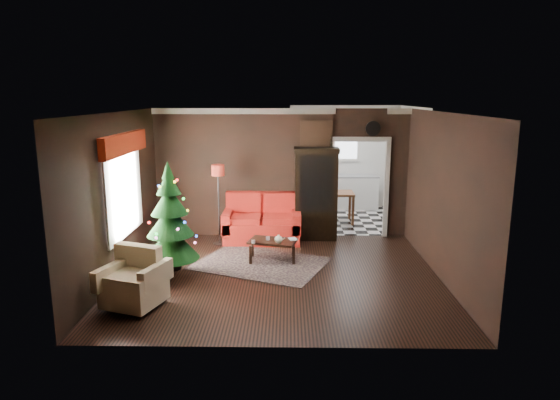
{
  "coord_description": "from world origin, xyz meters",
  "views": [
    {
      "loc": [
        0.15,
        -8.1,
        3.08
      ],
      "look_at": [
        0.0,
        0.9,
        1.15
      ],
      "focal_mm": 31.55,
      "sensor_mm": 36.0,
      "label": 1
    }
  ],
  "objects_px": {
    "floor_lamp": "(219,205)",
    "wall_clock": "(373,128)",
    "curio_cabinet": "(316,196)",
    "christmas_tree": "(170,218)",
    "armchair": "(133,277)",
    "kitchen_table": "(339,207)",
    "coffee_table": "(273,250)",
    "teapot": "(278,239)",
    "loveseat": "(262,218)"
  },
  "relations": [
    {
      "from": "armchair",
      "to": "kitchen_table",
      "type": "bearing_deg",
      "value": 74.03
    },
    {
      "from": "floor_lamp",
      "to": "kitchen_table",
      "type": "relative_size",
      "value": 2.26
    },
    {
      "from": "loveseat",
      "to": "coffee_table",
      "type": "height_order",
      "value": "loveseat"
    },
    {
      "from": "curio_cabinet",
      "to": "wall_clock",
      "type": "bearing_deg",
      "value": 8.53
    },
    {
      "from": "loveseat",
      "to": "curio_cabinet",
      "type": "relative_size",
      "value": 0.89
    },
    {
      "from": "floor_lamp",
      "to": "armchair",
      "type": "bearing_deg",
      "value": -104.57
    },
    {
      "from": "coffee_table",
      "to": "kitchen_table",
      "type": "relative_size",
      "value": 1.15
    },
    {
      "from": "curio_cabinet",
      "to": "wall_clock",
      "type": "relative_size",
      "value": 5.94
    },
    {
      "from": "loveseat",
      "to": "kitchen_table",
      "type": "height_order",
      "value": "loveseat"
    },
    {
      "from": "floor_lamp",
      "to": "wall_clock",
      "type": "height_order",
      "value": "wall_clock"
    },
    {
      "from": "armchair",
      "to": "kitchen_table",
      "type": "height_order",
      "value": "armchair"
    },
    {
      "from": "christmas_tree",
      "to": "armchair",
      "type": "height_order",
      "value": "christmas_tree"
    },
    {
      "from": "floor_lamp",
      "to": "coffee_table",
      "type": "xyz_separation_m",
      "value": [
        1.15,
        -1.07,
        -0.62
      ]
    },
    {
      "from": "loveseat",
      "to": "floor_lamp",
      "type": "height_order",
      "value": "floor_lamp"
    },
    {
      "from": "loveseat",
      "to": "armchair",
      "type": "distance_m",
      "value": 3.79
    },
    {
      "from": "loveseat",
      "to": "curio_cabinet",
      "type": "bearing_deg",
      "value": 10.83
    },
    {
      "from": "coffee_table",
      "to": "curio_cabinet",
      "type": "bearing_deg",
      "value": 59.14
    },
    {
      "from": "floor_lamp",
      "to": "teapot",
      "type": "bearing_deg",
      "value": -45.23
    },
    {
      "from": "curio_cabinet",
      "to": "christmas_tree",
      "type": "relative_size",
      "value": 1.05
    },
    {
      "from": "floor_lamp",
      "to": "coffee_table",
      "type": "relative_size",
      "value": 1.96
    },
    {
      "from": "armchair",
      "to": "coffee_table",
      "type": "relative_size",
      "value": 0.93
    },
    {
      "from": "curio_cabinet",
      "to": "coffee_table",
      "type": "bearing_deg",
      "value": -120.86
    },
    {
      "from": "curio_cabinet",
      "to": "kitchen_table",
      "type": "height_order",
      "value": "curio_cabinet"
    },
    {
      "from": "teapot",
      "to": "floor_lamp",
      "type": "bearing_deg",
      "value": 134.77
    },
    {
      "from": "armchair",
      "to": "kitchen_table",
      "type": "distance_m",
      "value": 6.13
    },
    {
      "from": "coffee_table",
      "to": "wall_clock",
      "type": "xyz_separation_m",
      "value": [
        2.09,
        1.67,
        2.17
      ]
    },
    {
      "from": "wall_clock",
      "to": "christmas_tree",
      "type": "bearing_deg",
      "value": -146.03
    },
    {
      "from": "christmas_tree",
      "to": "coffee_table",
      "type": "relative_size",
      "value": 2.09
    },
    {
      "from": "christmas_tree",
      "to": "armchair",
      "type": "distance_m",
      "value": 1.39
    },
    {
      "from": "teapot",
      "to": "christmas_tree",
      "type": "bearing_deg",
      "value": -159.6
    },
    {
      "from": "armchair",
      "to": "floor_lamp",
      "type": "bearing_deg",
      "value": 94.42
    },
    {
      "from": "curio_cabinet",
      "to": "wall_clock",
      "type": "xyz_separation_m",
      "value": [
        1.2,
        0.18,
        1.43
      ]
    },
    {
      "from": "coffee_table",
      "to": "wall_clock",
      "type": "height_order",
      "value": "wall_clock"
    },
    {
      "from": "christmas_tree",
      "to": "teapot",
      "type": "bearing_deg",
      "value": 20.4
    },
    {
      "from": "floor_lamp",
      "to": "wall_clock",
      "type": "bearing_deg",
      "value": 10.49
    },
    {
      "from": "wall_clock",
      "to": "teapot",
      "type": "bearing_deg",
      "value": -136.42
    },
    {
      "from": "curio_cabinet",
      "to": "christmas_tree",
      "type": "bearing_deg",
      "value": -137.49
    },
    {
      "from": "curio_cabinet",
      "to": "christmas_tree",
      "type": "distance_m",
      "value": 3.51
    },
    {
      "from": "floor_lamp",
      "to": "christmas_tree",
      "type": "xyz_separation_m",
      "value": [
        -0.55,
        -1.95,
        0.22
      ]
    },
    {
      "from": "floor_lamp",
      "to": "wall_clock",
      "type": "relative_size",
      "value": 5.3
    },
    {
      "from": "coffee_table",
      "to": "kitchen_table",
      "type": "bearing_deg",
      "value": 62.19
    },
    {
      "from": "wall_clock",
      "to": "armchair",
      "type": "bearing_deg",
      "value": -137.11
    },
    {
      "from": "floor_lamp",
      "to": "wall_clock",
      "type": "xyz_separation_m",
      "value": [
        3.24,
        0.6,
        1.55
      ]
    },
    {
      "from": "armchair",
      "to": "coffee_table",
      "type": "xyz_separation_m",
      "value": [
        1.98,
        2.11,
        -0.25
      ]
    },
    {
      "from": "teapot",
      "to": "wall_clock",
      "type": "xyz_separation_m",
      "value": [
        1.97,
        1.88,
        1.9
      ]
    },
    {
      "from": "armchair",
      "to": "loveseat",
      "type": "bearing_deg",
      "value": 82.06
    },
    {
      "from": "floor_lamp",
      "to": "curio_cabinet",
      "type": "bearing_deg",
      "value": 11.63
    },
    {
      "from": "curio_cabinet",
      "to": "christmas_tree",
      "type": "xyz_separation_m",
      "value": [
        -2.59,
        -2.37,
        0.1
      ]
    },
    {
      "from": "teapot",
      "to": "wall_clock",
      "type": "height_order",
      "value": "wall_clock"
    },
    {
      "from": "loveseat",
      "to": "kitchen_table",
      "type": "bearing_deg",
      "value": 42.51
    }
  ]
}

